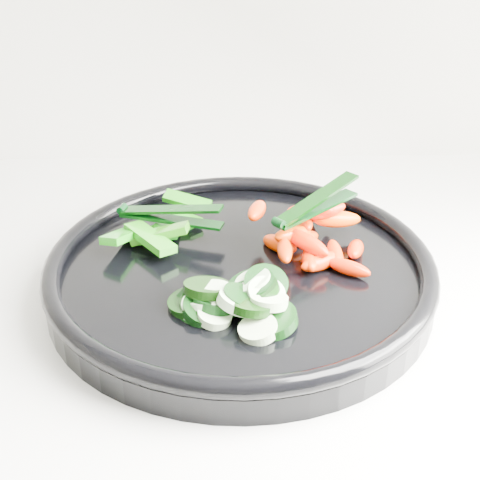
{
  "coord_description": "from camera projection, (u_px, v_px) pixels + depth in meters",
  "views": [
    {
      "loc": [
        0.5,
        1.11,
        1.3
      ],
      "look_at": [
        0.51,
        1.66,
        0.99
      ],
      "focal_mm": 50.0,
      "sensor_mm": 36.0,
      "label": 1
    }
  ],
  "objects": [
    {
      "name": "cucumber_pile",
      "position": [
        230.0,
        301.0,
        0.58
      ],
      "size": [
        0.13,
        0.1,
        0.04
      ],
      "color": "black",
      "rests_on": "veggie_tray"
    },
    {
      "name": "tong_pepper",
      "position": [
        168.0,
        214.0,
        0.69
      ],
      "size": [
        0.11,
        0.05,
        0.02
      ],
      "color": "black",
      "rests_on": "pepper_pile"
    },
    {
      "name": "pepper_pile",
      "position": [
        160.0,
        229.0,
        0.69
      ],
      "size": [
        0.11,
        0.13,
        0.04
      ],
      "color": "#09650B",
      "rests_on": "veggie_tray"
    },
    {
      "name": "carrot_pile",
      "position": [
        310.0,
        235.0,
        0.66
      ],
      "size": [
        0.13,
        0.15,
        0.06
      ],
      "color": "#EB4700",
      "rests_on": "veggie_tray"
    },
    {
      "name": "veggie_tray",
      "position": [
        240.0,
        271.0,
        0.65
      ],
      "size": [
        0.49,
        0.49,
        0.04
      ],
      "color": "black",
      "rests_on": "counter"
    },
    {
      "name": "tong_carrot",
      "position": [
        315.0,
        205.0,
        0.65
      ],
      "size": [
        0.09,
        0.09,
        0.02
      ],
      "color": "black",
      "rests_on": "carrot_pile"
    }
  ]
}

